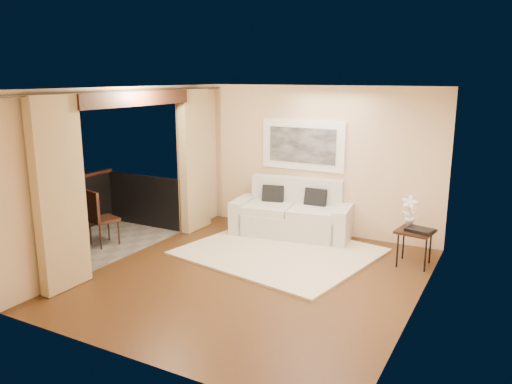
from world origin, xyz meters
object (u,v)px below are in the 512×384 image
Objects in this scene: orchid at (410,211)px; ice_bucket at (47,202)px; side_table at (415,234)px; balcony_chair_near at (74,214)px; sofa at (293,216)px; bistro_table at (51,215)px; balcony_chair_far at (98,214)px.

ice_bucket is (-5.58, -2.19, -0.03)m from orchid.
balcony_chair_near reaches higher than side_table.
sofa reaches higher than side_table.
bistro_table is 0.45m from balcony_chair_near.
orchid is 5.14m from balcony_chair_far.
side_table is at bearing -48.09° from orchid.
balcony_chair_near is (-5.48, -1.69, 0.01)m from side_table.
balcony_chair_far is (-4.80, -1.80, -0.24)m from orchid.
sofa is 3.43m from balcony_chair_far.
orchid is 5.86m from bistro_table.
balcony_chair_near is 0.49m from ice_bucket.
balcony_chair_near is at bearing -153.67° from sofa.
sofa is 3.89m from balcony_chair_near.
balcony_chair_far reaches higher than side_table.
balcony_chair_far reaches higher than ice_bucket.
balcony_chair_far is at bearing 26.24° from ice_bucket.
bistro_table is (-5.39, -2.28, -0.21)m from orchid.
ice_bucket is (-5.71, -2.04, 0.28)m from side_table.
ice_bucket is at bearing -158.60° from orchid.
ice_bucket is at bearing -123.48° from balcony_chair_near.
ice_bucket is (-0.19, 0.09, 0.18)m from bistro_table.
bistro_table is at bearing -26.53° from ice_bucket.
ice_bucket is (-0.77, -0.38, 0.21)m from balcony_chair_far.
bistro_table is (-3.25, -2.63, 0.24)m from sofa.
orchid is 0.50× the size of balcony_chair_far.
balcony_chair_far is 1.10× the size of balcony_chair_near.
orchid is at bearing 19.63° from balcony_chair_near.
sofa is 3.29× the size of bistro_table.
side_table is 2.93× the size of ice_bucket.
sofa is 4.51× the size of orchid.
side_table is 1.18× the size of orchid.
orchid is 5.99m from ice_bucket.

